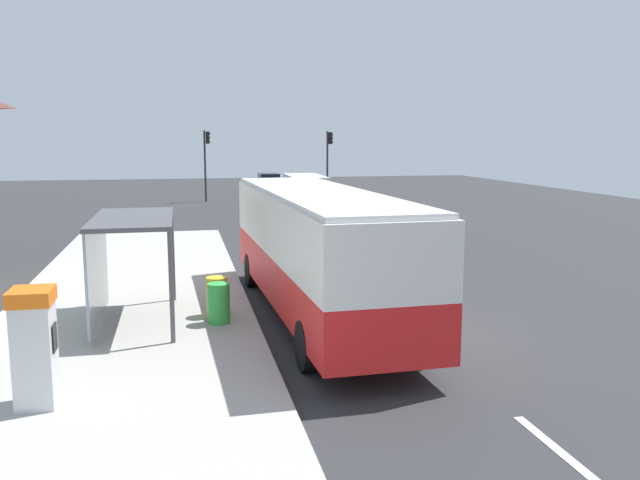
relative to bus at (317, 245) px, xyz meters
name	(u,v)px	position (x,y,z in m)	size (l,w,h in m)	color
ground_plane	(298,242)	(1.71, 12.27, -1.86)	(56.00, 92.00, 0.04)	#2D2D30
sidewalk_platform	(126,321)	(-4.69, 0.27, -1.75)	(6.20, 30.00, 0.18)	#ADAAA3
lane_stripe_seg_0	(555,448)	(1.96, -7.73, -1.84)	(0.16, 2.20, 0.01)	silver
lane_stripe_seg_1	(430,344)	(1.96, -2.73, -1.84)	(0.16, 2.20, 0.01)	silver
lane_stripe_seg_2	(367,293)	(1.96, 2.27, -1.84)	(0.16, 2.20, 0.01)	silver
lane_stripe_seg_3	(329,262)	(1.96, 7.27, -1.84)	(0.16, 2.20, 0.01)	silver
lane_stripe_seg_4	(304,241)	(1.96, 12.27, -1.84)	(0.16, 2.20, 0.01)	silver
lane_stripe_seg_5	(286,226)	(1.96, 17.27, -1.84)	(0.16, 2.20, 0.01)	silver
lane_stripe_seg_6	(272,215)	(1.96, 22.27, -1.84)	(0.16, 2.20, 0.01)	silver
lane_stripe_seg_7	(262,206)	(1.96, 27.27, -1.84)	(0.16, 2.20, 0.01)	silver
bus	(317,245)	(0.00, 0.00, 0.00)	(2.88, 11.09, 3.21)	red
white_van	(305,192)	(3.91, 22.11, -0.50)	(2.17, 5.26, 2.30)	silver
sedan_near	(269,182)	(4.01, 39.17, -1.05)	(1.84, 4.40, 1.52)	navy
sedan_far	(290,193)	(4.01, 28.06, -1.05)	(1.90, 4.43, 1.52)	navy
ticket_machine	(35,346)	(-5.67, -4.91, -0.67)	(0.66, 0.76, 1.94)	silver
recycling_bin_green	(219,303)	(-2.49, -0.64, -1.19)	(0.52, 0.52, 0.95)	green
recycling_bin_yellow	(217,296)	(-2.49, 0.06, -1.19)	(0.52, 0.52, 0.95)	yellow
traffic_light_near_side	(329,154)	(7.21, 30.53, 1.44)	(0.49, 0.28, 4.93)	#2D2D2D
traffic_light_far_side	(206,154)	(-1.39, 31.33, 1.46)	(0.49, 0.28, 4.96)	#2D2D2D
bus_shelter	(120,242)	(-4.70, -0.07, 0.25)	(1.80, 4.00, 2.50)	#4C4C51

